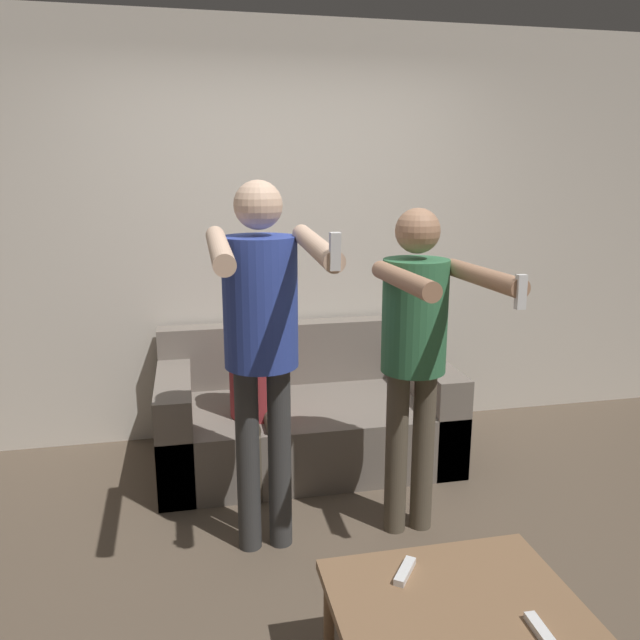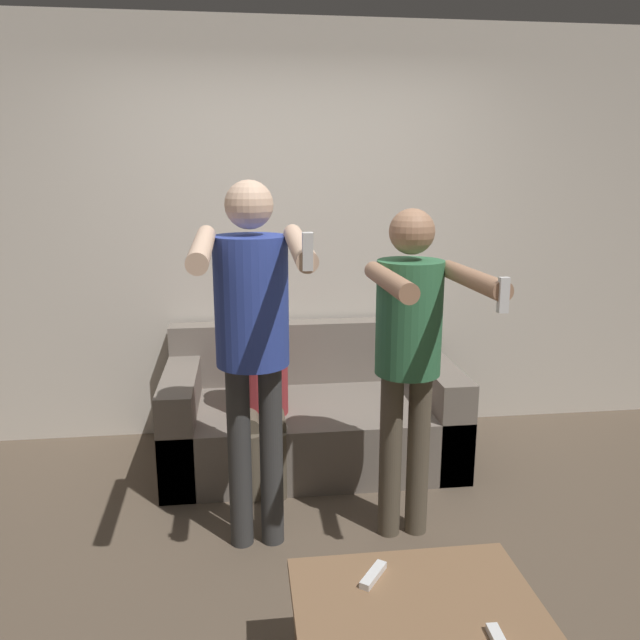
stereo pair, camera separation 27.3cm
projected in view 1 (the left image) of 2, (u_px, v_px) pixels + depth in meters
The scene contains 9 objects.
ground_plane at pixel (331, 569), 2.84m from camera, with size 14.00×14.00×0.00m, color brown.
wall_back at pixel (275, 236), 4.12m from camera, with size 6.40×0.06×2.70m.
couch at pixel (304, 417), 3.92m from camera, with size 1.77×0.95×0.79m.
person_standing_left at pixel (262, 325), 2.75m from camera, with size 0.45×0.82×1.73m.
person_standing_right at pixel (416, 337), 2.92m from camera, with size 0.43×0.80×1.61m.
person_seated at pixel (258, 381), 3.55m from camera, with size 0.32×0.53×1.12m.
coffee_table at pixel (455, 612), 2.04m from camera, with size 0.80×0.62×0.40m.
remote_near at pixel (541, 631), 1.88m from camera, with size 0.04×0.15×0.02m.
remote_far at pixel (405, 571), 2.16m from camera, with size 0.12×0.14×0.02m.
Camera 1 is at (-0.57, -2.43, 1.77)m, focal length 35.00 mm.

